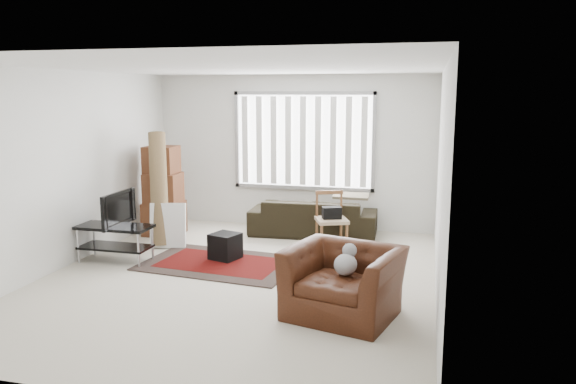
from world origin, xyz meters
name	(u,v)px	position (x,y,z in m)	size (l,w,h in m)	color
room	(251,140)	(0.03, 0.51, 1.76)	(6.00, 6.02, 2.71)	beige
persian_rug	(221,263)	(-0.45, 0.52, 0.01)	(2.26, 1.63, 0.02)	black
tv_stand	(115,235)	(-1.95, 0.28, 0.38)	(1.05, 0.47, 0.53)	black
tv	(113,209)	(-1.95, 0.28, 0.77)	(0.85, 0.11, 0.49)	black
subwoofer	(225,246)	(-0.45, 0.73, 0.20)	(0.37, 0.37, 0.37)	black
moving_boxes	(163,194)	(-1.98, 1.87, 0.70)	(0.64, 0.59, 1.51)	#58311B
white_flatpack	(168,225)	(-1.55, 1.13, 0.35)	(0.55, 0.08, 0.70)	silver
rolled_rug	(159,189)	(-1.75, 1.28, 0.90)	(0.27, 0.27, 1.78)	brown
sofa	(313,211)	(0.49, 2.45, 0.41)	(2.12, 0.92, 0.82)	black
side_chair	(331,217)	(0.92, 1.78, 0.48)	(0.61, 0.61, 0.87)	#8F775D
armchair	(343,277)	(1.51, -0.89, 0.43)	(1.37, 1.26, 0.86)	#3B190C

